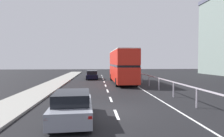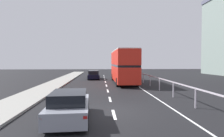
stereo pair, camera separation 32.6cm
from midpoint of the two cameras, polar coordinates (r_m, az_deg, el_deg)
The scene contains 7 objects.
ground_plane at distance 11.21m, azimuth 1.14°, elevation -12.73°, with size 75.12×120.00×0.10m, color black.
near_sidewalk_kerb at distance 12.39m, azimuth -29.94°, elevation -11.00°, with size 2.75×80.00×0.14m, color gray.
lane_paint_markings at distance 19.64m, azimuth 5.62°, elevation -6.16°, with size 3.72×46.00×0.01m.
bridge_side_railing at distance 20.75m, azimuth 13.00°, elevation -3.03°, with size 0.10×42.00×1.24m.
double_decker_bus_red at distance 24.94m, azimuth 3.79°, elevation 0.88°, with size 2.60×10.36×4.28m.
hatchback_car_near at distance 9.51m, azimuth -11.69°, elevation -10.98°, with size 2.04×4.33×1.40m.
sedan_car_ahead at distance 30.75m, azimuth -5.25°, elevation -1.94°, with size 1.98×4.56×1.38m.
Camera 2 is at (-0.73, -10.81, 2.81)m, focal length 30.55 mm.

